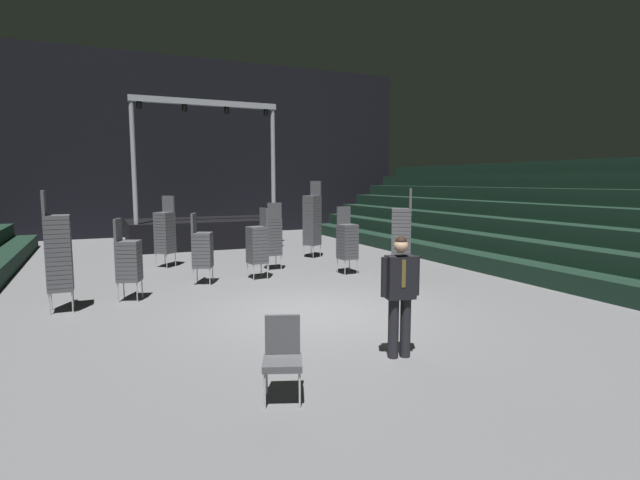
{
  "coord_description": "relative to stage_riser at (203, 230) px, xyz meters",
  "views": [
    {
      "loc": [
        -3.63,
        -8.37,
        2.48
      ],
      "look_at": [
        0.06,
        -0.2,
        1.4
      ],
      "focal_mm": 27.68,
      "sensor_mm": 36.0,
      "label": 1
    }
  ],
  "objects": [
    {
      "name": "man_with_tie",
      "position": [
        0.16,
        -13.29,
        0.37
      ],
      "size": [
        0.57,
        0.3,
        1.72
      ],
      "rotation": [
        0.0,
        0.0,
        2.95
      ],
      "color": "black",
      "rests_on": "ground_plane"
    },
    {
      "name": "stage_riser",
      "position": [
        0.0,
        0.0,
        0.0
      ],
      "size": [
        5.41,
        3.03,
        5.29
      ],
      "color": "black",
      "rests_on": "ground_plane"
    },
    {
      "name": "loose_chair_near_man",
      "position": [
        -1.79,
        -13.86,
        -0.07
      ],
      "size": [
        0.57,
        0.57,
        0.95
      ],
      "rotation": [
        0.0,
        0.0,
        2.77
      ],
      "color": "#B2B5BA",
      "rests_on": "ground_plane"
    },
    {
      "name": "arena_end_wall",
      "position": [
        0.0,
        4.41,
        3.4
      ],
      "size": [
        22.0,
        0.3,
        8.0
      ],
      "primitive_type": "cube",
      "color": "black",
      "rests_on": "ground_plane"
    },
    {
      "name": "chair_stack_front_right",
      "position": [
        2.69,
        -4.36,
        0.64
      ],
      "size": [
        0.6,
        0.6,
        2.48
      ],
      "rotation": [
        0.0,
        0.0,
        2.07
      ],
      "color": "#B2B5BA",
      "rests_on": "ground_plane"
    },
    {
      "name": "chair_stack_rear_left",
      "position": [
        2.4,
        -7.38,
        0.3
      ],
      "size": [
        0.48,
        0.48,
        1.79
      ],
      "rotation": [
        0.0,
        0.0,
        3.23
      ],
      "color": "#B2B5BA",
      "rests_on": "ground_plane"
    },
    {
      "name": "chair_stack_aisle_left",
      "position": [
        2.82,
        -9.32,
        0.55
      ],
      "size": [
        0.61,
        0.61,
        2.31
      ],
      "rotation": [
        0.0,
        0.0,
        0.98
      ],
      "color": "#B2B5BA",
      "rests_on": "ground_plane"
    },
    {
      "name": "chair_stack_front_left",
      "position": [
        -3.1,
        -8.12,
        0.26
      ],
      "size": [
        0.56,
        0.56,
        1.71
      ],
      "rotation": [
        0.0,
        0.0,
        4.37
      ],
      "color": "#B2B5BA",
      "rests_on": "ground_plane"
    },
    {
      "name": "bleacher_bank_right",
      "position": [
        8.38,
        -9.59,
        0.97
      ],
      "size": [
        5.25,
        24.0,
        3.15
      ],
      "rotation": [
        0.0,
        0.0,
        -1.57
      ],
      "color": "black",
      "rests_on": "ground_plane"
    },
    {
      "name": "chair_stack_mid_left",
      "position": [
        0.02,
        -7.03,
        0.3
      ],
      "size": [
        0.49,
        0.49,
        1.79
      ],
      "rotation": [
        0.0,
        0.0,
        1.7
      ],
      "color": "#B2B5BA",
      "rests_on": "ground_plane"
    },
    {
      "name": "chair_stack_rear_right",
      "position": [
        -1.38,
        -7.1,
        0.26
      ],
      "size": [
        0.57,
        0.57,
        1.71
      ],
      "rotation": [
        0.0,
        0.0,
        4.32
      ],
      "color": "#B2B5BA",
      "rests_on": "ground_plane"
    },
    {
      "name": "chair_stack_rear_centre",
      "position": [
        -4.34,
        -8.56,
        0.55
      ],
      "size": [
        0.44,
        0.44,
        2.31
      ],
      "rotation": [
        0.0,
        0.0,
        4.71
      ],
      "color": "#B2B5BA",
      "rests_on": "ground_plane"
    },
    {
      "name": "ground_plane",
      "position": [
        0.0,
        -10.59,
        -0.65
      ],
      "size": [
        22.0,
        30.0,
        0.1
      ],
      "primitive_type": "cube",
      "color": "slate"
    },
    {
      "name": "chair_stack_mid_centre",
      "position": [
        0.8,
        -5.9,
        0.34
      ],
      "size": [
        0.47,
        0.47,
        1.88
      ],
      "rotation": [
        0.0,
        0.0,
        0.06
      ],
      "color": "#B2B5BA",
      "rests_on": "ground_plane"
    },
    {
      "name": "chair_stack_mid_right",
      "position": [
        -1.89,
        -4.28,
        0.42
      ],
      "size": [
        0.62,
        0.62,
        2.05
      ],
      "rotation": [
        0.0,
        0.0,
        2.32
      ],
      "color": "#B2B5BA",
      "rests_on": "ground_plane"
    }
  ]
}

